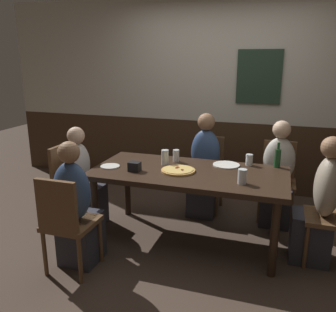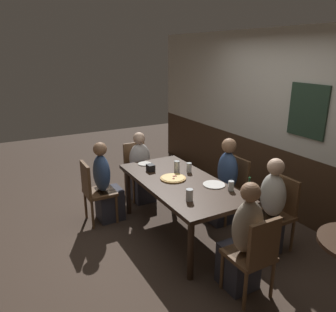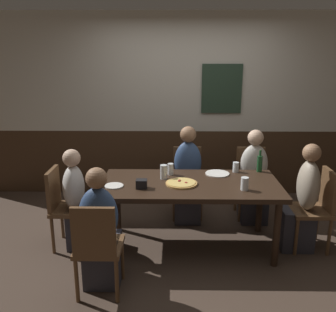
% 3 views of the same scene
% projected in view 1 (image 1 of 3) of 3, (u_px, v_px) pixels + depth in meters
% --- Properties ---
extents(ground_plane, '(12.00, 12.00, 0.00)m').
position_uv_depth(ground_plane, '(188.00, 239.00, 3.58)').
color(ground_plane, '#423328').
extents(wall_back, '(6.40, 0.13, 2.60)m').
position_uv_depth(wall_back, '(221.00, 96.00, 4.74)').
color(wall_back, '#3D2819').
rests_on(wall_back, ground_plane).
extents(dining_table, '(1.87, 0.90, 0.74)m').
position_uv_depth(dining_table, '(189.00, 178.00, 3.40)').
color(dining_table, black).
rests_on(dining_table, ground_plane).
extents(chair_mid_far, '(0.40, 0.40, 0.88)m').
position_uv_depth(chair_mid_far, '(207.00, 169.00, 4.24)').
color(chair_mid_far, brown).
rests_on(chair_mid_far, ground_plane).
extents(chair_left_near, '(0.40, 0.40, 0.88)m').
position_uv_depth(chair_left_near, '(66.00, 220.00, 2.90)').
color(chair_left_near, brown).
rests_on(chair_left_near, ground_plane).
extents(chair_head_west, '(0.40, 0.40, 0.88)m').
position_uv_depth(chair_head_west, '(70.00, 180.00, 3.85)').
color(chair_head_west, brown).
rests_on(chair_head_west, ground_plane).
extents(chair_right_far, '(0.40, 0.40, 0.88)m').
position_uv_depth(chair_right_far, '(278.00, 176.00, 4.00)').
color(chair_right_far, brown).
rests_on(chair_right_far, ground_plane).
extents(person_mid_far, '(0.34, 0.37, 1.19)m').
position_uv_depth(person_mid_far, '(204.00, 172.00, 4.09)').
color(person_mid_far, '#2D2D38').
rests_on(person_mid_far, ground_plane).
extents(person_left_near, '(0.34, 0.37, 1.14)m').
position_uv_depth(person_left_near, '(77.00, 214.00, 3.06)').
color(person_left_near, '#2D2D38').
rests_on(person_left_near, ground_plane).
extents(person_head_west, '(0.37, 0.34, 1.10)m').
position_uv_depth(person_head_west, '(83.00, 185.00, 3.81)').
color(person_head_west, '#2D2D38').
rests_on(person_head_west, ground_plane).
extents(person_head_east, '(0.37, 0.34, 1.16)m').
position_uv_depth(person_head_east, '(318.00, 211.00, 3.09)').
color(person_head_east, '#2D2D38').
rests_on(person_head_east, ground_plane).
extents(person_right_far, '(0.34, 0.37, 1.15)m').
position_uv_depth(person_right_far, '(277.00, 181.00, 3.85)').
color(person_right_far, '#2D2D38').
rests_on(person_right_far, ground_plane).
extents(pizza, '(0.33, 0.33, 0.03)m').
position_uv_depth(pizza, '(178.00, 170.00, 3.36)').
color(pizza, tan).
rests_on(pizza, dining_table).
extents(pint_glass_pale, '(0.07, 0.07, 0.13)m').
position_uv_depth(pint_glass_pale, '(176.00, 156.00, 3.67)').
color(pint_glass_pale, silver).
rests_on(pint_glass_pale, dining_table).
extents(pint_glass_amber, '(0.07, 0.07, 0.11)m').
position_uv_depth(pint_glass_amber, '(249.00, 160.00, 3.55)').
color(pint_glass_amber, silver).
rests_on(pint_glass_amber, dining_table).
extents(pint_glass_stout, '(0.07, 0.07, 0.16)m').
position_uv_depth(pint_glass_stout, '(165.00, 158.00, 3.56)').
color(pint_glass_stout, silver).
rests_on(pint_glass_stout, dining_table).
extents(tumbler_short, '(0.08, 0.08, 0.13)m').
position_uv_depth(tumbler_short, '(242.00, 177.00, 3.02)').
color(tumbler_short, silver).
rests_on(tumbler_short, dining_table).
extents(beer_bottle_green, '(0.06, 0.06, 0.25)m').
position_uv_depth(beer_bottle_green, '(278.00, 158.00, 3.47)').
color(beer_bottle_green, '#194723').
rests_on(beer_bottle_green, dining_table).
extents(plate_white_large, '(0.27, 0.27, 0.01)m').
position_uv_depth(plate_white_large, '(226.00, 165.00, 3.55)').
color(plate_white_large, white).
rests_on(plate_white_large, dining_table).
extents(plate_white_small, '(0.19, 0.19, 0.01)m').
position_uv_depth(plate_white_small, '(110.00, 166.00, 3.50)').
color(plate_white_small, white).
rests_on(plate_white_small, dining_table).
extents(condiment_caddy, '(0.11, 0.09, 0.09)m').
position_uv_depth(condiment_caddy, '(135.00, 167.00, 3.37)').
color(condiment_caddy, black).
rests_on(condiment_caddy, dining_table).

